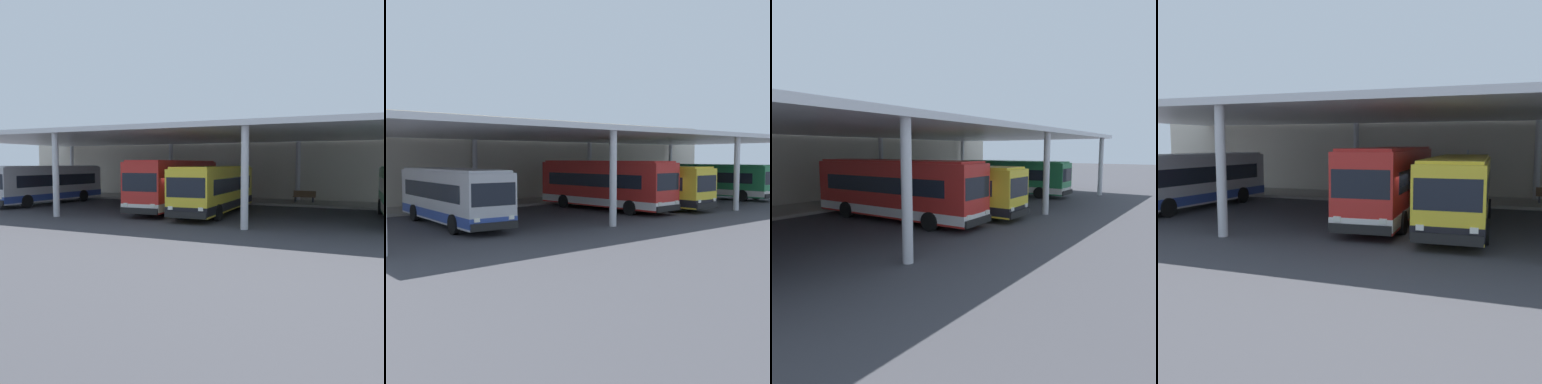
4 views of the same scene
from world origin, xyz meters
The scene contains 9 objects.
ground_plane centered at (0.00, 0.00, 0.00)m, with size 200.00×200.00×0.00m, color #3D3D42.
platform_kerb centered at (0.00, 11.75, 0.09)m, with size 42.00×4.50×0.18m, color gray.
station_building_facade centered at (0.00, 15.00, 3.65)m, with size 48.00×1.60×7.30m, color beige.
canopy_shelter centered at (0.00, 5.50, 5.31)m, with size 40.00×17.00×5.55m.
bus_nearest_bay centered at (-12.73, 3.68, 1.66)m, with size 3.14×10.66×3.17m.
bus_second_bay centered at (-0.85, 3.85, 1.84)m, with size 3.17×11.45×3.57m.
bus_middle_bay centered at (2.56, 2.84, 1.66)m, with size 3.03×10.63×3.17m.
bench_waiting centered at (7.00, 11.82, 0.66)m, with size 1.80×0.45×0.92m.
banner_sign centered at (2.09, 10.94, 1.98)m, with size 0.70×0.12×3.20m.
Camera 1 is at (12.09, -22.36, 3.38)m, focal length 37.98 mm.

